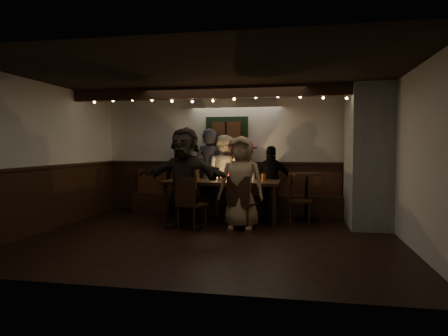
% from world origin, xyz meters
% --- Properties ---
extents(room, '(6.02, 5.01, 2.62)m').
position_xyz_m(room, '(1.07, 1.42, 1.07)').
color(room, black).
rests_on(room, ground).
extents(dining_table, '(2.27, 0.97, 0.99)m').
position_xyz_m(dining_table, '(-0.11, 1.40, 0.74)').
color(dining_table, black).
rests_on(dining_table, ground).
extents(chair_near_left, '(0.56, 0.56, 0.95)m').
position_xyz_m(chair_near_left, '(-0.53, 0.47, 0.53)').
color(chair_near_left, black).
rests_on(chair_near_left, ground).
extents(chair_near_right, '(0.54, 0.54, 0.96)m').
position_xyz_m(chair_near_right, '(0.37, 0.67, 0.54)').
color(chair_near_right, black).
rests_on(chair_near_right, ground).
extents(chair_end, '(0.45, 0.45, 0.97)m').
position_xyz_m(chair_end, '(1.32, 1.37, 0.54)').
color(chair_end, black).
rests_on(chair_end, ground).
extents(high_top, '(0.60, 0.60, 0.95)m').
position_xyz_m(high_top, '(1.54, 1.80, 0.60)').
color(high_top, black).
rests_on(high_top, ground).
extents(person_a, '(0.90, 0.67, 1.68)m').
position_xyz_m(person_a, '(-1.12, 2.09, 0.84)').
color(person_a, black).
rests_on(person_a, ground).
extents(person_b, '(0.77, 0.59, 1.88)m').
position_xyz_m(person_b, '(-0.53, 2.15, 0.94)').
color(person_b, '#21222E').
rests_on(person_b, ground).
extents(person_c, '(1.02, 0.90, 1.74)m').
position_xyz_m(person_c, '(-0.23, 2.16, 0.87)').
color(person_c, beige).
rests_on(person_c, ground).
extents(person_d, '(1.19, 0.84, 1.67)m').
position_xyz_m(person_d, '(0.21, 2.06, 0.83)').
color(person_d, maroon).
rests_on(person_d, ground).
extents(person_e, '(0.90, 0.41, 1.50)m').
position_xyz_m(person_e, '(0.83, 2.04, 0.75)').
color(person_e, black).
rests_on(person_e, ground).
extents(person_f, '(1.78, 0.86, 1.84)m').
position_xyz_m(person_f, '(-0.64, 0.59, 0.92)').
color(person_f, black).
rests_on(person_f, ground).
extents(person_g, '(0.83, 0.55, 1.68)m').
position_xyz_m(person_g, '(0.37, 0.73, 0.84)').
color(person_g, tan).
rests_on(person_g, ground).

